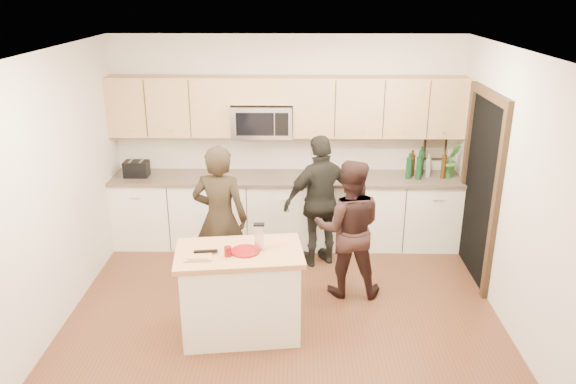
{
  "coord_description": "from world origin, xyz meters",
  "views": [
    {
      "loc": [
        0.13,
        -5.18,
        3.26
      ],
      "look_at": [
        0.04,
        0.35,
        1.22
      ],
      "focal_mm": 35.0,
      "sensor_mm": 36.0,
      "label": 1
    }
  ],
  "objects_px": {
    "woman_right": "(321,201)",
    "island": "(240,292)",
    "woman_center": "(349,229)",
    "toaster": "(137,169)",
    "woman_left": "(220,219)"
  },
  "relations": [
    {
      "from": "woman_right",
      "to": "island",
      "type": "bearing_deg",
      "value": 37.99
    },
    {
      "from": "woman_right",
      "to": "woman_center",
      "type": "bearing_deg",
      "value": 87.47
    },
    {
      "from": "woman_center",
      "to": "island",
      "type": "bearing_deg",
      "value": 38.92
    },
    {
      "from": "toaster",
      "to": "woman_left",
      "type": "xyz_separation_m",
      "value": [
        1.22,
        -1.16,
        -0.2
      ]
    },
    {
      "from": "toaster",
      "to": "woman_right",
      "type": "distance_m",
      "value": 2.43
    },
    {
      "from": "woman_left",
      "to": "woman_right",
      "type": "height_order",
      "value": "woman_left"
    },
    {
      "from": "island",
      "to": "woman_center",
      "type": "distance_m",
      "value": 1.41
    },
    {
      "from": "woman_center",
      "to": "woman_right",
      "type": "height_order",
      "value": "woman_right"
    },
    {
      "from": "woman_left",
      "to": "woman_center",
      "type": "distance_m",
      "value": 1.42
    },
    {
      "from": "woman_center",
      "to": "woman_right",
      "type": "relative_size",
      "value": 0.95
    },
    {
      "from": "island",
      "to": "woman_right",
      "type": "height_order",
      "value": "woman_right"
    },
    {
      "from": "island",
      "to": "woman_left",
      "type": "xyz_separation_m",
      "value": [
        -0.3,
        0.91,
        0.39
      ]
    },
    {
      "from": "island",
      "to": "toaster",
      "type": "xyz_separation_m",
      "value": [
        -1.52,
        2.07,
        0.59
      ]
    },
    {
      "from": "woman_center",
      "to": "woman_right",
      "type": "bearing_deg",
      "value": -66.61
    },
    {
      "from": "toaster",
      "to": "woman_left",
      "type": "bearing_deg",
      "value": -43.41
    }
  ]
}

